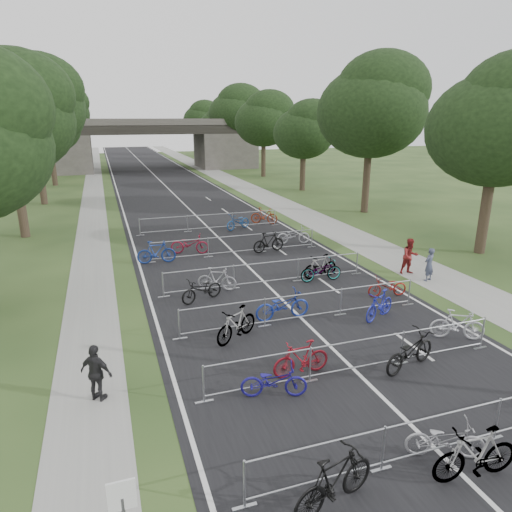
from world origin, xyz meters
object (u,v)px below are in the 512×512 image
Objects in this scene: overpass_bridge at (147,144)px; pedestrian_c at (96,373)px; park_sign at (123,510)px; pedestrian_a at (429,265)px; pedestrian_b at (410,257)px.

overpass_bridge is 57.31m from pedestrian_c.
park_sign is 17.30m from pedestrian_a.
pedestrian_b is 1.09× the size of pedestrian_c.
pedestrian_a is at bearing -82.07° from overpass_bridge.
pedestrian_b is at bearing 39.13° from park_sign.
pedestrian_a is (7.23, -51.88, -2.76)m from overpass_bridge.
pedestrian_c is (-14.46, -4.91, 0.02)m from pedestrian_a.
park_sign is 17.79m from pedestrian_b.
park_sign reaches higher than pedestrian_c.
overpass_bridge is 51.33m from pedestrian_b.
park_sign is at bearing 130.89° from pedestrian_c.
overpass_bridge is at bearing -101.10° from pedestrian_a.
pedestrian_c is at bearing -97.26° from overpass_bridge.
park_sign is 1.05× the size of pedestrian_b.
overpass_bridge is at bearing 83.74° from park_sign.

